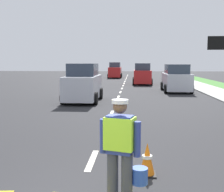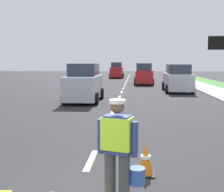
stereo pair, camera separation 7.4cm
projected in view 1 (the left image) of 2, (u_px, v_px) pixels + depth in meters
ground_plane at (122, 88)px, 24.62m from camera, size 96.00×96.00×0.00m
lane_center_line at (124, 84)px, 28.77m from camera, size 0.14×46.40×0.01m
road_worker at (121, 146)px, 4.44m from camera, size 0.77×0.40×1.67m
traffic_cone_near at (147, 159)px, 5.62m from camera, size 0.36×0.36×0.66m
car_outgoing_far at (142, 75)px, 28.77m from camera, size 1.95×3.84×2.14m
car_parked_far at (176, 79)px, 21.59m from camera, size 2.06×4.17×2.09m
car_oncoming_third at (115, 71)px, 40.91m from camera, size 1.96×4.26×2.24m
car_oncoming_lead at (83, 84)px, 16.19m from camera, size 1.96×3.90×2.17m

